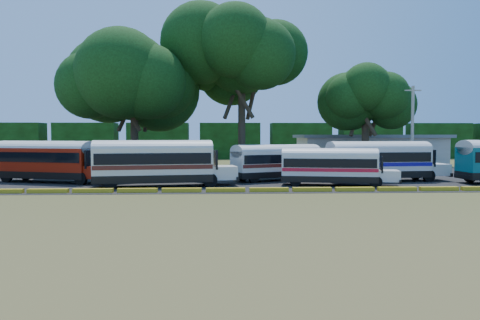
{
  "coord_description": "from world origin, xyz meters",
  "views": [
    {
      "loc": [
        -2.01,
        -30.99,
        3.89
      ],
      "look_at": [
        -0.27,
        6.0,
        1.95
      ],
      "focal_mm": 35.0,
      "sensor_mm": 36.0,
      "label": 1
    }
  ],
  "objects_px": {
    "tree_west": "(134,80)",
    "bus_cream_west": "(156,160)",
    "bus_red": "(49,159)",
    "bus_white_red": "(332,165)"
  },
  "relations": [
    {
      "from": "tree_west",
      "to": "bus_white_red",
      "type": "bearing_deg",
      "value": -38.69
    },
    {
      "from": "tree_west",
      "to": "bus_red",
      "type": "bearing_deg",
      "value": -116.46
    },
    {
      "from": "bus_white_red",
      "to": "bus_cream_west",
      "type": "bearing_deg",
      "value": -167.47
    },
    {
      "from": "bus_cream_west",
      "to": "tree_west",
      "type": "distance_m",
      "value": 16.78
    },
    {
      "from": "bus_red",
      "to": "bus_cream_west",
      "type": "distance_m",
      "value": 10.11
    },
    {
      "from": "bus_red",
      "to": "bus_cream_west",
      "type": "bearing_deg",
      "value": -3.08
    },
    {
      "from": "bus_red",
      "to": "bus_cream_west",
      "type": "height_order",
      "value": "bus_cream_west"
    },
    {
      "from": "bus_cream_west",
      "to": "bus_red",
      "type": "bearing_deg",
      "value": 149.15
    },
    {
      "from": "bus_cream_west",
      "to": "bus_white_red",
      "type": "relative_size",
      "value": 1.21
    },
    {
      "from": "tree_west",
      "to": "bus_cream_west",
      "type": "bearing_deg",
      "value": -73.79
    }
  ]
}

